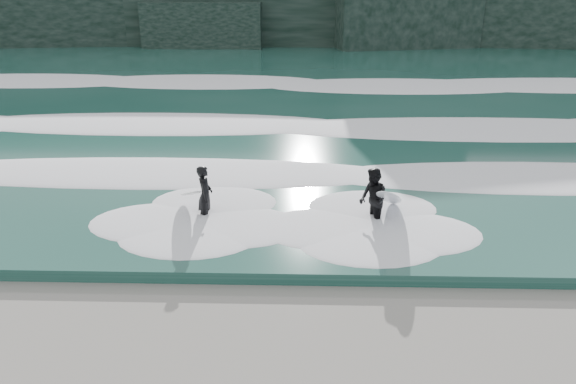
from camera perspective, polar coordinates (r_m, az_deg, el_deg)
ground at (r=10.07m, az=-2.30°, el=-18.35°), size 120.00×120.00×0.00m
sea at (r=37.24m, az=0.66°, el=11.86°), size 90.00×52.00×0.30m
foam_near at (r=17.77m, az=-0.43°, el=1.66°), size 60.00×3.20×0.20m
foam_mid at (r=24.46m, az=0.14°, el=7.31°), size 60.00×4.00×0.24m
foam_far at (r=33.25m, az=0.55°, el=11.20°), size 60.00×4.80×0.30m
surfer_left at (r=15.26m, az=-8.68°, el=-0.29°), size 1.19×1.81×1.66m
surfer_right at (r=14.89m, az=8.88°, el=-0.76°), size 1.46×2.19×1.71m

